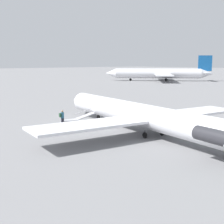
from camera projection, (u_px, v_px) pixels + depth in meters
ground_plane at (138, 132)px, 31.69m from camera, size 600.00×600.00×0.00m
airplane_main at (143, 116)px, 30.66m from camera, size 30.31×23.36×6.13m
airplane_far_center at (160, 73)px, 115.01m from camera, size 31.60×31.39×9.28m
boarding_stairs at (73, 121)px, 35.83m from camera, size 1.54×4.11×1.58m
passenger at (62, 117)px, 34.70m from camera, size 0.37×0.56×1.74m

